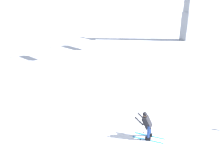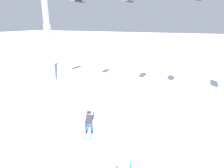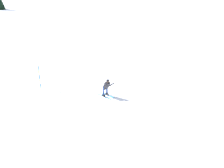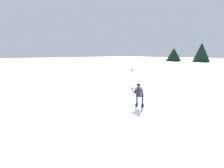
# 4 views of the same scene
# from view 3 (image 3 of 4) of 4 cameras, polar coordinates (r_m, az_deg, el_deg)

# --- Properties ---
(ground_plane) EXTENTS (260.00, 260.00, 0.00)m
(ground_plane) POSITION_cam_3_polar(r_m,az_deg,el_deg) (19.32, -3.33, -2.81)
(ground_plane) COLOR white
(skier_carving_main) EXTENTS (1.06, 1.67, 1.60)m
(skier_carving_main) POSITION_cam_3_polar(r_m,az_deg,el_deg) (18.89, -1.28, -0.56)
(skier_carving_main) COLOR #198CCC
(skier_carving_main) RESTS_ON ground_plane
(trail_marker_pole) EXTENTS (0.07, 0.28, 1.97)m
(trail_marker_pole) POSITION_cam_3_polar(r_m,az_deg,el_deg) (21.23, -16.58, 1.79)
(trail_marker_pole) COLOR blue
(trail_marker_pole) RESTS_ON ground_plane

